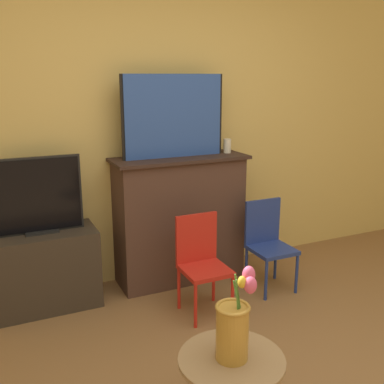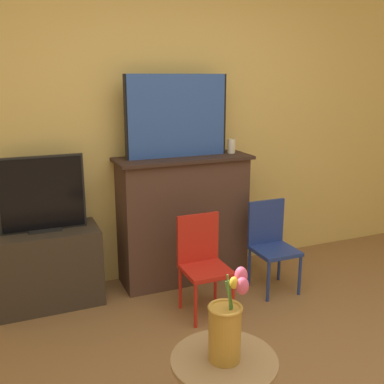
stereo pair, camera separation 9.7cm
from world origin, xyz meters
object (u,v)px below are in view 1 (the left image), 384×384
tv_monitor (39,196)px  vase_tulips (234,326)px  chair_red (201,259)px  chair_blue (268,240)px  painting (174,116)px

tv_monitor → vase_tulips: 1.80m
vase_tulips → chair_red: bearing=70.9°
chair_red → chair_blue: size_ratio=1.00×
vase_tulips → painting: bearing=76.0°
tv_monitor → chair_blue: size_ratio=0.85×
tv_monitor → chair_red: 1.23m
painting → tv_monitor: painting is taller
chair_blue → painting: bearing=144.7°
chair_blue → vase_tulips: bearing=-129.6°
tv_monitor → chair_red: bearing=-27.8°
chair_red → chair_blue: 0.66m
tv_monitor → vase_tulips: (0.62, -1.67, -0.26)m
chair_red → vase_tulips: bearing=-109.1°
tv_monitor → chair_red: size_ratio=0.85×
painting → chair_blue: 1.23m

